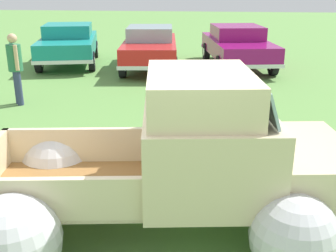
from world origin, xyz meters
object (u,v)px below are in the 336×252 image
show_car_0 (69,43)px  show_car_2 (237,45)px  show_car_1 (150,46)px  vintage_pickup_truck (184,169)px  spectator_1 (15,65)px

show_car_0 → show_car_2: size_ratio=0.96×
show_car_1 → vintage_pickup_truck: bearing=4.8°
vintage_pickup_truck → show_car_0: 11.30m
show_car_0 → show_car_1: (3.08, -0.49, -0.00)m
show_car_1 → spectator_1: 5.39m
vintage_pickup_truck → spectator_1: bearing=124.4°
vintage_pickup_truck → show_car_1: (-1.95, 9.63, 0.02)m
show_car_2 → show_car_0: bearing=-98.9°
vintage_pickup_truck → show_car_2: size_ratio=1.01×
show_car_2 → spectator_1: spectator_1 is taller
vintage_pickup_truck → show_car_2: 10.33m
vintage_pickup_truck → show_car_0: bearing=108.4°
show_car_0 → spectator_1: bearing=-7.7°
show_car_0 → spectator_1: 5.30m
spectator_1 → show_car_1: bearing=-155.3°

